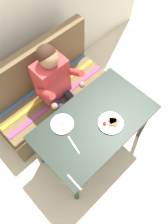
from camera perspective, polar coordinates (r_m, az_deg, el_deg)
name	(u,v)px	position (r m, az deg, el deg)	size (l,w,h in m)	color
ground_plane	(92,148)	(2.86, 2.13, -8.92)	(8.00, 8.00, 0.00)	beige
back_wall	(1,7)	(2.47, -20.19, 23.43)	(4.40, 0.10, 2.60)	beige
table	(95,125)	(2.26, 2.66, -3.27)	(1.20, 0.70, 0.73)	black
couch	(49,96)	(2.84, -8.71, 3.94)	(1.44, 0.56, 1.00)	brown
person	(56,84)	(2.42, -6.98, 7.06)	(0.45, 0.61, 1.21)	#C33636
plate_breakfast	(111,123)	(2.18, 6.80, -2.69)	(0.24, 0.24, 0.05)	white
plate_eggs	(62,124)	(2.17, -5.51, -3.03)	(0.22, 0.22, 0.04)	white
fork	(74,182)	(1.99, -2.44, -17.23)	(0.01, 0.17, 0.01)	silver
knife	(74,145)	(2.09, -2.60, -8.25)	(0.01, 0.20, 0.01)	silver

